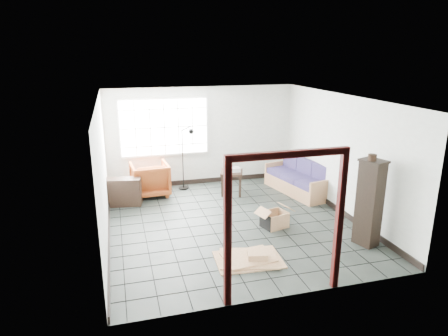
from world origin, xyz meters
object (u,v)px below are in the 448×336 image
object	(u,v)px
side_table	(232,175)
futon_sofa	(299,180)
armchair	(150,178)
tall_shelf	(369,202)

from	to	relation	value
side_table	futon_sofa	bearing A→B (deg)	-10.50
armchair	futon_sofa	bearing A→B (deg)	163.75
futon_sofa	side_table	bearing A→B (deg)	157.46
futon_sofa	armchair	distance (m)	3.77
side_table	tall_shelf	distance (m)	3.68
futon_sofa	tall_shelf	size ratio (longest dim) A/B	1.24
futon_sofa	side_table	xyz separation A→B (m)	(-1.70, 0.32, 0.18)
tall_shelf	futon_sofa	bearing A→B (deg)	70.24
futon_sofa	side_table	size ratio (longest dim) A/B	2.94
armchair	tall_shelf	size ratio (longest dim) A/B	0.56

